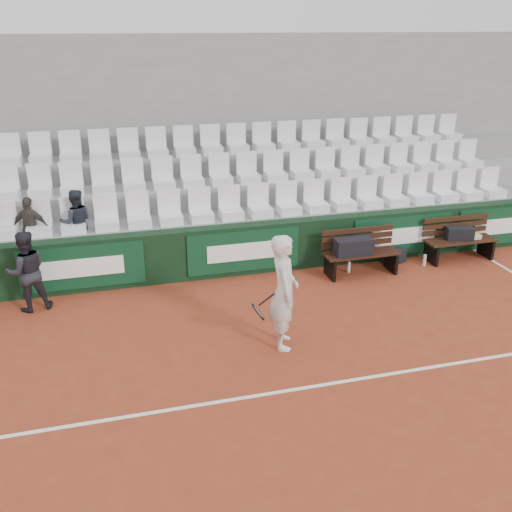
{
  "coord_description": "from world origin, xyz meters",
  "views": [
    {
      "loc": [
        -2.62,
        -6.1,
        4.6
      ],
      "look_at": [
        -0.34,
        2.4,
        1.0
      ],
      "focal_mm": 40.0,
      "sensor_mm": 36.0,
      "label": 1
    }
  ],
  "objects_px": {
    "sports_bag_ground": "(394,256)",
    "bench_right": "(459,249)",
    "bench_left": "(361,263)",
    "ball_kid": "(27,271)",
    "water_bottle_near": "(349,267)",
    "water_bottle_far": "(425,260)",
    "sports_bag_left": "(354,246)",
    "sports_bag_right": "(460,233)",
    "spectator_c": "(74,199)",
    "spectator_b": "(28,204)",
    "tennis_player": "(284,292)"
  },
  "relations": [
    {
      "from": "sports_bag_ground",
      "to": "bench_right",
      "type": "bearing_deg",
      "value": -8.42
    },
    {
      "from": "bench_left",
      "to": "ball_kid",
      "type": "distance_m",
      "value": 6.15
    },
    {
      "from": "water_bottle_near",
      "to": "water_bottle_far",
      "type": "bearing_deg",
      "value": -3.38
    },
    {
      "from": "bench_left",
      "to": "bench_right",
      "type": "distance_m",
      "value": 2.3
    },
    {
      "from": "bench_right",
      "to": "sports_bag_left",
      "type": "distance_m",
      "value": 2.52
    },
    {
      "from": "sports_bag_right",
      "to": "spectator_c",
      "type": "xyz_separation_m",
      "value": [
        -7.56,
        1.0,
        1.04
      ]
    },
    {
      "from": "sports_bag_right",
      "to": "spectator_b",
      "type": "distance_m",
      "value": 8.48
    },
    {
      "from": "bench_right",
      "to": "sports_bag_ground",
      "type": "relative_size",
      "value": 3.27
    },
    {
      "from": "sports_bag_left",
      "to": "sports_bag_ground",
      "type": "bearing_deg",
      "value": 18.69
    },
    {
      "from": "sports_bag_left",
      "to": "tennis_player",
      "type": "xyz_separation_m",
      "value": [
        -2.1,
        -2.14,
        0.29
      ]
    },
    {
      "from": "bench_left",
      "to": "spectator_c",
      "type": "bearing_deg",
      "value": 167.51
    },
    {
      "from": "bench_right",
      "to": "ball_kid",
      "type": "height_order",
      "value": "ball_kid"
    },
    {
      "from": "sports_bag_right",
      "to": "ball_kid",
      "type": "height_order",
      "value": "ball_kid"
    },
    {
      "from": "sports_bag_ground",
      "to": "spectator_c",
      "type": "relative_size",
      "value": 0.37
    },
    {
      "from": "sports_bag_right",
      "to": "water_bottle_near",
      "type": "distance_m",
      "value": 2.51
    },
    {
      "from": "bench_right",
      "to": "sports_bag_right",
      "type": "bearing_deg",
      "value": 131.99
    },
    {
      "from": "spectator_b",
      "to": "sports_bag_ground",
      "type": "bearing_deg",
      "value": -167.38
    },
    {
      "from": "bench_left",
      "to": "spectator_c",
      "type": "distance_m",
      "value": 5.59
    },
    {
      "from": "bench_left",
      "to": "water_bottle_near",
      "type": "distance_m",
      "value": 0.26
    },
    {
      "from": "water_bottle_near",
      "to": "spectator_c",
      "type": "xyz_separation_m",
      "value": [
        -5.1,
        1.04,
        1.5
      ]
    },
    {
      "from": "water_bottle_far",
      "to": "bench_right",
      "type": "bearing_deg",
      "value": 7.57
    },
    {
      "from": "water_bottle_far",
      "to": "spectator_c",
      "type": "height_order",
      "value": "spectator_c"
    },
    {
      "from": "water_bottle_far",
      "to": "tennis_player",
      "type": "height_order",
      "value": "tennis_player"
    },
    {
      "from": "sports_bag_right",
      "to": "bench_right",
      "type": "bearing_deg",
      "value": -48.01
    },
    {
      "from": "sports_bag_ground",
      "to": "spectator_c",
      "type": "height_order",
      "value": "spectator_c"
    },
    {
      "from": "bench_left",
      "to": "tennis_player",
      "type": "distance_m",
      "value": 3.22
    },
    {
      "from": "sports_bag_left",
      "to": "tennis_player",
      "type": "bearing_deg",
      "value": -134.41
    },
    {
      "from": "ball_kid",
      "to": "spectator_b",
      "type": "distance_m",
      "value": 1.38
    },
    {
      "from": "bench_left",
      "to": "bench_right",
      "type": "height_order",
      "value": "same"
    },
    {
      "from": "water_bottle_near",
      "to": "spectator_b",
      "type": "height_order",
      "value": "spectator_b"
    },
    {
      "from": "ball_kid",
      "to": "tennis_player",
      "type": "bearing_deg",
      "value": 135.35
    },
    {
      "from": "sports_bag_left",
      "to": "water_bottle_near",
      "type": "height_order",
      "value": "sports_bag_left"
    },
    {
      "from": "sports_bag_right",
      "to": "spectator_b",
      "type": "relative_size",
      "value": 0.47
    },
    {
      "from": "spectator_c",
      "to": "bench_right",
      "type": "bearing_deg",
      "value": 169.05
    },
    {
      "from": "water_bottle_far",
      "to": "spectator_b",
      "type": "xyz_separation_m",
      "value": [
        -7.53,
        1.14,
        1.46
      ]
    },
    {
      "from": "spectator_c",
      "to": "water_bottle_near",
      "type": "bearing_deg",
      "value": 165.19
    },
    {
      "from": "ball_kid",
      "to": "sports_bag_ground",
      "type": "bearing_deg",
      "value": 167.85
    },
    {
      "from": "bench_right",
      "to": "water_bottle_far",
      "type": "xyz_separation_m",
      "value": [
        -0.86,
        -0.11,
        -0.11
      ]
    },
    {
      "from": "bench_left",
      "to": "tennis_player",
      "type": "relative_size",
      "value": 0.83
    },
    {
      "from": "bench_right",
      "to": "sports_bag_left",
      "type": "height_order",
      "value": "sports_bag_left"
    },
    {
      "from": "sports_bag_ground",
      "to": "water_bottle_near",
      "type": "distance_m",
      "value": 1.13
    },
    {
      "from": "sports_bag_right",
      "to": "ball_kid",
      "type": "xyz_separation_m",
      "value": [
        -8.4,
        -0.08,
        0.14
      ]
    },
    {
      "from": "bench_right",
      "to": "sports_bag_right",
      "type": "height_order",
      "value": "sports_bag_right"
    },
    {
      "from": "bench_left",
      "to": "sports_bag_left",
      "type": "xyz_separation_m",
      "value": [
        -0.19,
        -0.02,
        0.38
      ]
    },
    {
      "from": "ball_kid",
      "to": "spectator_c",
      "type": "height_order",
      "value": "spectator_c"
    },
    {
      "from": "sports_bag_ground",
      "to": "spectator_b",
      "type": "height_order",
      "value": "spectator_b"
    },
    {
      "from": "bench_left",
      "to": "spectator_c",
      "type": "height_order",
      "value": "spectator_c"
    },
    {
      "from": "spectator_b",
      "to": "bench_left",
      "type": "bearing_deg",
      "value": -171.61
    },
    {
      "from": "sports_bag_ground",
      "to": "ball_kid",
      "type": "height_order",
      "value": "ball_kid"
    },
    {
      "from": "sports_bag_right",
      "to": "spectator_c",
      "type": "relative_size",
      "value": 0.44
    }
  ]
}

